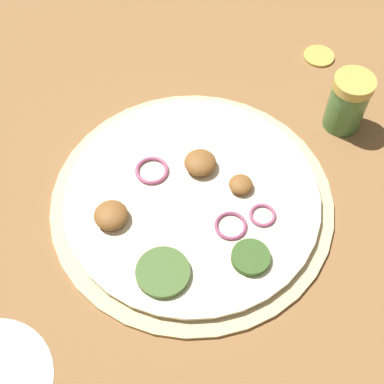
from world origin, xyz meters
name	(u,v)px	position (x,y,z in m)	size (l,w,h in m)	color
ground_plane	(192,202)	(0.00, 0.00, 0.00)	(3.00, 3.00, 0.00)	olive
pizza	(191,200)	(0.00, 0.00, 0.01)	(0.31, 0.31, 0.03)	beige
spice_jar	(348,102)	(-0.21, -0.04, 0.04)	(0.05, 0.05, 0.07)	#4C7F42
loose_cap	(319,55)	(-0.24, -0.16, 0.00)	(0.04, 0.04, 0.01)	gold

